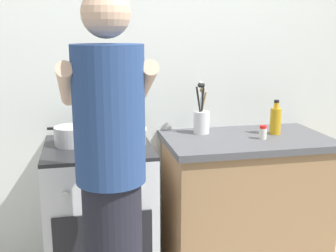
# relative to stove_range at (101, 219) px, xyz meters

# --- Properties ---
(back_wall) EXTENTS (3.20, 0.10, 2.50)m
(back_wall) POSITION_rel_stove_range_xyz_m (0.55, 0.35, 0.80)
(back_wall) COLOR silver
(back_wall) RESTS_ON ground
(countertop) EXTENTS (1.00, 0.60, 0.90)m
(countertop) POSITION_rel_stove_range_xyz_m (0.90, 0.00, 0.00)
(countertop) COLOR #99724C
(countertop) RESTS_ON ground
(stove_range) EXTENTS (0.60, 0.62, 0.90)m
(stove_range) POSITION_rel_stove_range_xyz_m (0.00, 0.00, 0.00)
(stove_range) COLOR silver
(stove_range) RESTS_ON ground
(pot) EXTENTS (0.27, 0.20, 0.11)m
(pot) POSITION_rel_stove_range_xyz_m (-0.14, 0.04, 0.50)
(pot) COLOR #B2B2B7
(pot) RESTS_ON stove_range
(mixing_bowl) EXTENTS (0.28, 0.28, 0.10)m
(mixing_bowl) POSITION_rel_stove_range_xyz_m (0.14, -0.01, 0.50)
(mixing_bowl) COLOR #B7B7BC
(mixing_bowl) RESTS_ON stove_range
(utensil_crock) EXTENTS (0.10, 0.10, 0.33)m
(utensil_crock) POSITION_rel_stove_range_xyz_m (0.65, 0.16, 0.55)
(utensil_crock) COLOR silver
(utensil_crock) RESTS_ON countertop
(spice_bottle) EXTENTS (0.04, 0.04, 0.08)m
(spice_bottle) POSITION_rel_stove_range_xyz_m (0.97, -0.06, 0.49)
(spice_bottle) COLOR silver
(spice_bottle) RESTS_ON countertop
(oil_bottle) EXTENTS (0.07, 0.07, 0.22)m
(oil_bottle) POSITION_rel_stove_range_xyz_m (1.10, 0.04, 0.54)
(oil_bottle) COLOR gold
(oil_bottle) RESTS_ON countertop
(person) EXTENTS (0.41, 0.50, 1.70)m
(person) POSITION_rel_stove_range_xyz_m (0.03, -0.58, 0.41)
(person) COLOR black
(person) RESTS_ON ground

